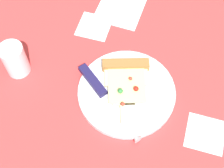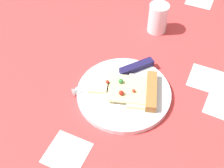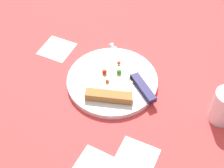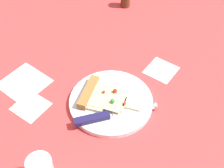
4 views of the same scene
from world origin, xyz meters
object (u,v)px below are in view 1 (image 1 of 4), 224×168
pizza_slice (126,80)px  knife (103,94)px  napkin (120,9)px  plate (127,92)px  drinking_glass (15,60)px

pizza_slice → knife: size_ratio=0.94×
napkin → plate: bearing=-161.1°
plate → drinking_glass: 29.40cm
napkin → pizza_slice: bearing=-161.0°
knife → plate: bearing=156.2°
pizza_slice → drinking_glass: bearing=-10.8°
plate → pizza_slice: size_ratio=1.29×
pizza_slice → plate: bearing=90.0°
pizza_slice → knife: pizza_slice is taller
knife → drinking_glass: (1.93, 23.80, 2.46)cm
drinking_glass → pizza_slice: bearing=-83.3°
plate → napkin: 28.37cm
pizza_slice → drinking_glass: size_ratio=2.04×
pizza_slice → napkin: pizza_slice is taller
pizza_slice → drinking_glass: 28.65cm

